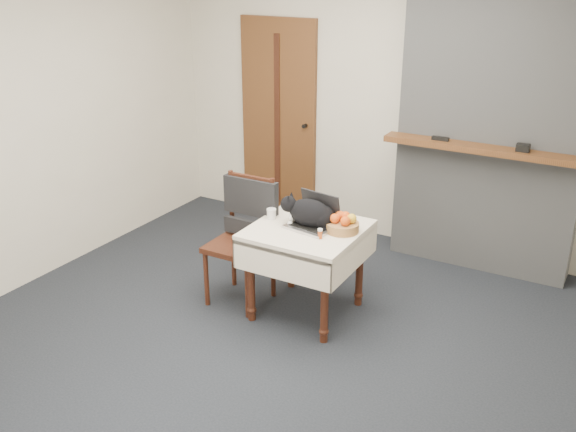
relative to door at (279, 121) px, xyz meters
name	(u,v)px	position (x,y,z in m)	size (l,w,h in m)	color
ground	(285,333)	(1.20, -1.97, -1.00)	(4.50, 4.50, 0.00)	black
room_shell	(318,78)	(1.20, -1.51, 0.76)	(4.52, 4.01, 2.61)	beige
door	(279,121)	(0.00, 0.00, 0.00)	(0.82, 0.10, 2.00)	brown
chimney	(493,119)	(2.10, -0.13, 0.30)	(1.62, 0.48, 2.60)	gray
side_table	(307,242)	(1.19, -1.63, -0.41)	(0.78, 0.78, 0.70)	#3D1F10
laptop	(314,219)	(1.22, -1.58, -0.24)	(0.37, 0.33, 0.25)	#B7B7BC
cat	(311,214)	(1.20, -1.60, -0.20)	(0.50, 0.25, 0.24)	black
cream_jar	(271,214)	(0.88, -1.61, -0.26)	(0.07, 0.07, 0.08)	silver
pill_bottle	(320,233)	(1.36, -1.75, -0.26)	(0.04, 0.04, 0.07)	#A94214
fruit_basket	(343,224)	(1.44, -1.56, -0.25)	(0.24, 0.24, 0.14)	#A06A40
desk_clutter	(326,228)	(1.32, -1.58, -0.30)	(0.13, 0.01, 0.01)	black
chair	(246,222)	(0.66, -1.62, -0.37)	(0.46, 0.44, 0.99)	#3D1F10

